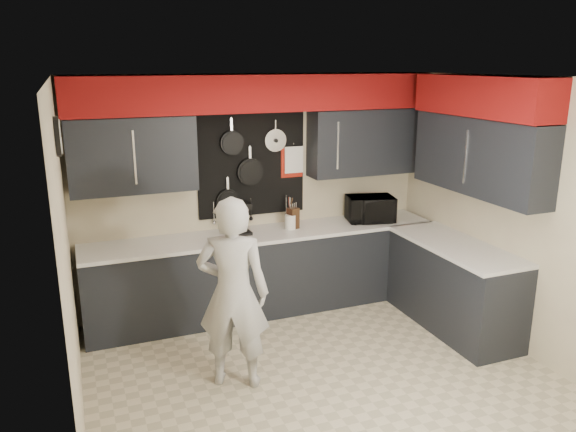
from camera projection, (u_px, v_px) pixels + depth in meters
name	position (u px, v px, depth m)	size (l,w,h in m)	color
ground	(319.00, 373.00, 5.08)	(4.00, 4.00, 0.00)	beige
back_wall_assembly	(260.00, 130.00, 5.98)	(4.00, 0.36, 2.60)	beige
right_wall_assembly	(484.00, 144.00, 5.45)	(0.36, 3.50, 2.60)	beige
left_wall_assembly	(68.00, 261.00, 4.03)	(0.05, 3.50, 2.60)	beige
base_cabinets	(317.00, 275.00, 6.14)	(3.95, 2.20, 0.92)	black
microwave	(370.00, 209.00, 6.52)	(0.53, 0.36, 0.29)	black
knife_block	(293.00, 218.00, 6.24)	(0.11, 0.11, 0.23)	black
utensil_crock	(290.00, 222.00, 6.23)	(0.13, 0.13, 0.16)	white
coffee_maker	(240.00, 217.00, 6.05)	(0.20, 0.24, 0.35)	black
person	(233.00, 293.00, 4.71)	(0.61, 0.40, 1.68)	#B9B9B6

